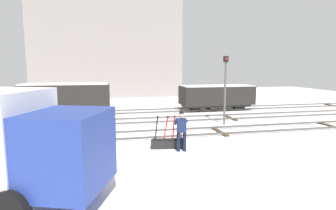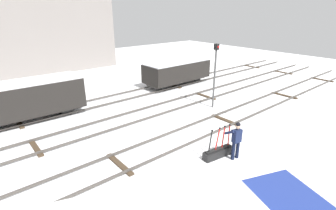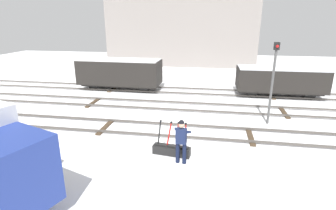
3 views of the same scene
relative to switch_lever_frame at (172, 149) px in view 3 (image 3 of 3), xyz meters
The scene contains 10 objects.
ground_plane 2.25m from the switch_lever_frame, 94.61° to the left, with size 60.00×60.00×0.00m, color white.
track_main_line 2.24m from the switch_lever_frame, 94.61° to the left, with size 44.00×1.94×0.18m.
track_siding_near 5.96m from the switch_lever_frame, 91.73° to the left, with size 44.00×1.94×0.18m.
track_siding_far 9.63m from the switch_lever_frame, 91.07° to the left, with size 44.00×1.94×0.18m.
switch_lever_frame is the anchor object (origin of this frame).
rail_worker 1.01m from the switch_lever_frame, 50.59° to the right, with size 0.60×0.67×1.74m.
signal_post 6.48m from the switch_lever_frame, 43.02° to the left, with size 0.24×0.32×4.15m.
apartment_building 24.32m from the switch_lever_frame, 95.51° to the left, with size 17.15×6.60×12.63m.
freight_car_near_switch 11.11m from the switch_lever_frame, 119.49° to the left, with size 6.20×2.32×2.33m.
freight_car_mid_siding 11.45m from the switch_lever_frame, 57.46° to the left, with size 5.85×2.27×2.02m.
Camera 3 is at (1.60, -11.73, 5.22)m, focal length 28.55 mm.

